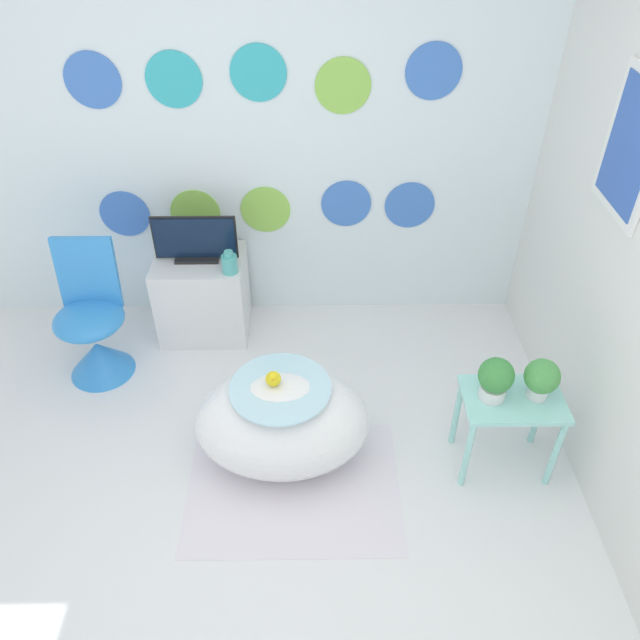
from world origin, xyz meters
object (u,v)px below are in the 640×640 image
bathtub (282,422)px  potted_plant_left (496,378)px  vase (229,263)px  chair (95,336)px  potted_plant_right (542,378)px  tv (195,241)px

bathtub → potted_plant_left: size_ratio=3.87×
bathtub → potted_plant_left: bearing=-1.9°
bathtub → potted_plant_left: potted_plant_left is taller
bathtub → vase: size_ratio=6.15×
bathtub → chair: chair is taller
chair → potted_plant_left: chair is taller
potted_plant_right → tv: bearing=147.8°
bathtub → chair: 1.30m
vase → potted_plant_left: size_ratio=0.63×
potted_plant_right → chair: bearing=162.8°
tv → vase: 0.26m
potted_plant_left → potted_plant_right: potted_plant_left is taller
bathtub → vase: 1.04m
vase → potted_plant_left: (1.32, -0.96, -0.01)m
tv → potted_plant_left: bearing=-35.7°
potted_plant_right → bathtub: bearing=178.4°
tv → vase: size_ratio=3.51×
bathtub → tv: 1.26m
chair → potted_plant_left: size_ratio=3.71×
chair → potted_plant_left: (2.11, -0.72, 0.33)m
bathtub → potted_plant_right: bearing=-1.6°
bathtub → tv: tv is taller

